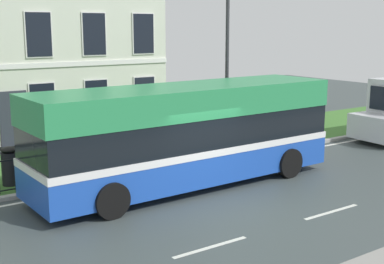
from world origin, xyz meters
name	(u,v)px	position (x,y,z in m)	size (l,w,h in m)	color
ground_plane	(209,199)	(0.00, 0.95, -0.02)	(60.00, 56.00, 0.18)	#3D4647
iron_verge_railing	(74,165)	(-2.61, 4.40, 0.62)	(19.06, 0.04, 0.97)	black
single_decker_bus	(188,134)	(0.21, 2.34, 1.63)	(9.83, 2.80, 3.08)	blue
street_lamp_post	(227,54)	(4.11, 5.35, 3.78)	(0.36, 0.24, 6.35)	#333338
litter_bin	(10,166)	(-4.35, 5.14, 0.71)	(0.50, 0.50, 1.18)	black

